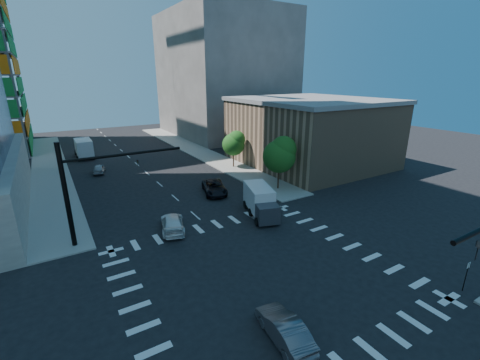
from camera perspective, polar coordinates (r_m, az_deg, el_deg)
ground at (r=25.12m, az=3.57°, el=-16.06°), size 160.00×160.00×0.00m
road_markings at (r=25.12m, az=3.57°, el=-16.05°), size 20.00×20.00×0.01m
sidewalk_ne at (r=63.57m, az=-7.78°, el=5.23°), size 5.00×60.00×0.15m
sidewalk_nw at (r=58.65m, az=-30.71°, el=1.72°), size 5.00×60.00×0.15m
commercial_building at (r=54.46m, az=12.28°, el=8.45°), size 20.50×22.50×10.60m
bg_building_ne at (r=81.85m, az=-2.91°, el=18.06°), size 24.00×30.00×28.00m
signal_mast_nw at (r=29.79m, az=-25.90°, el=-0.55°), size 10.20×0.40×9.00m
tree_south at (r=40.60m, az=7.22°, el=4.59°), size 4.16×4.16×6.82m
tree_north at (r=50.61m, az=-1.01°, el=6.61°), size 3.54×3.52×5.78m
no_parking_sign at (r=27.24m, az=35.31°, el=-13.38°), size 0.30×0.06×2.20m
car_nb_far at (r=40.16m, az=-4.57°, el=-1.31°), size 4.04×6.04×1.54m
car_sb_near at (r=31.41m, az=-11.92°, el=-7.49°), size 3.35×5.37×1.45m
car_sb_mid at (r=52.82m, az=-23.76°, el=1.84°), size 2.47×4.21×1.34m
car_sb_cross at (r=19.74m, az=7.87°, el=-24.73°), size 2.06×4.57×1.46m
box_truck_near at (r=33.53m, az=3.79°, el=-4.30°), size 4.07×6.18×3.00m
box_truck_far at (r=64.15m, az=-26.04°, el=4.96°), size 2.76×6.43×3.37m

